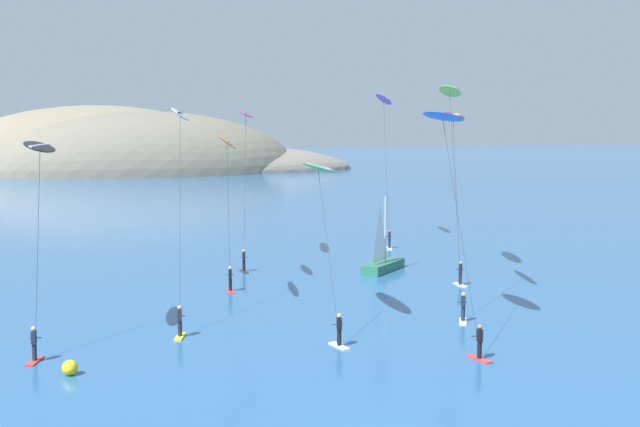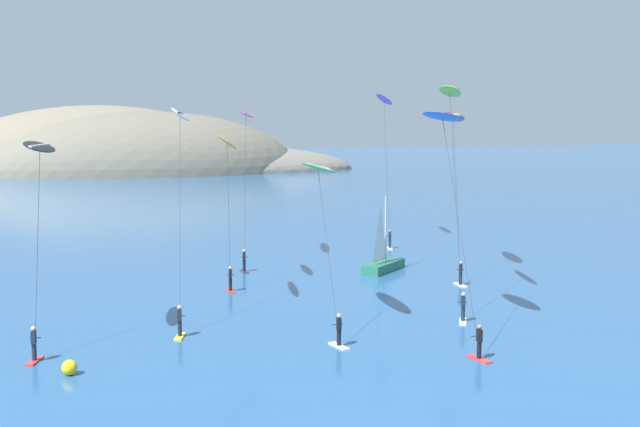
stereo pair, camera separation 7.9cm
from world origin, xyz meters
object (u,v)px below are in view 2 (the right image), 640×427
kitesurfer_blue (445,133)px  kitesurfer_purple (384,109)px  kitesurfer_green (319,178)px  kitesurfer_magenta (246,125)px  sailboat_near (385,262)px  kitesurfer_lime (451,110)px  kitesurfer_white (180,133)px  kitesurfer_black (39,165)px  marker_buoy (70,367)px  kitesurfer_orange (227,154)px  kitesurfer_red (454,126)px

kitesurfer_blue → kitesurfer_purple: kitesurfer_purple is taller
kitesurfer_green → kitesurfer_purple: 32.29m
kitesurfer_magenta → kitesurfer_green: 21.21m
sailboat_near → kitesurfer_lime: kitesurfer_lime is taller
kitesurfer_blue → kitesurfer_purple: size_ratio=0.85×
kitesurfer_blue → kitesurfer_purple: bearing=67.6°
kitesurfer_white → kitesurfer_black: size_ratio=1.17×
kitesurfer_magenta → marker_buoy: (-16.39, -24.67, -10.61)m
kitesurfer_green → kitesurfer_orange: size_ratio=0.87×
kitesurfer_green → kitesurfer_purple: bearing=55.8°
kitesurfer_black → kitesurfer_red: bearing=16.1°
kitesurfer_red → marker_buoy: kitesurfer_red is taller
sailboat_near → kitesurfer_orange: bearing=-176.0°
kitesurfer_magenta → sailboat_near: bearing=-42.4°
kitesurfer_white → kitesurfer_magenta: bearing=60.0°
sailboat_near → kitesurfer_red: kitesurfer_red is taller
kitesurfer_magenta → kitesurfer_orange: 9.74m
kitesurfer_red → kitesurfer_black: kitesurfer_red is taller
kitesurfer_green → kitesurfer_blue: bearing=-36.5°
kitesurfer_purple → sailboat_near: bearing=-117.3°
kitesurfer_lime → kitesurfer_orange: (-11.03, 10.36, -2.86)m
kitesurfer_blue → kitesurfer_white: bearing=142.1°
sailboat_near → kitesurfer_black: kitesurfer_black is taller
kitesurfer_blue → kitesurfer_green: kitesurfer_blue is taller
kitesurfer_magenta → kitesurfer_lime: 20.21m
kitesurfer_black → marker_buoy: (0.55, -5.43, -8.79)m
kitesurfer_green → kitesurfer_lime: bearing=11.2°
kitesurfer_magenta → kitesurfer_purple: 16.42m
sailboat_near → kitesurfer_black: (-25.42, -11.50, 8.50)m
kitesurfer_lime → kitesurfer_purple: bearing=71.0°
kitesurfer_white → marker_buoy: (-7.35, -8.99, -10.27)m
sailboat_near → kitesurfer_purple: (6.89, 13.35, 11.78)m
kitesurfer_magenta → kitesurfer_red: (12.42, -10.78, -0.03)m
sailboat_near → kitesurfer_white: 21.66m
kitesurfer_red → marker_buoy: 33.68m
kitesurfer_purple → kitesurfer_green: bearing=-124.2°
kitesurfer_red → kitesurfer_purple: bearing=79.8°
kitesurfer_red → kitesurfer_orange: size_ratio=1.16×
kitesurfer_magenta → kitesurfer_orange: kitesurfer_magenta is taller
kitesurfer_blue → kitesurfer_lime: 7.30m
kitesurfer_lime → kitesurfer_orange: size_ratio=1.30×
sailboat_near → kitesurfer_orange: kitesurfer_orange is taller
kitesurfer_lime → kitesurfer_orange: kitesurfer_lime is taller
kitesurfer_white → kitesurfer_blue: bearing=-37.9°
kitesurfer_green → kitesurfer_red: size_ratio=0.75×
kitesurfer_purple → marker_buoy: (-31.75, -30.28, -12.07)m
kitesurfer_purple → kitesurfer_lime: bearing=-109.0°
kitesurfer_lime → marker_buoy: size_ratio=19.29×
kitesurfer_lime → sailboat_near: bearing=82.0°
kitesurfer_black → kitesurfer_purple: bearing=37.6°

